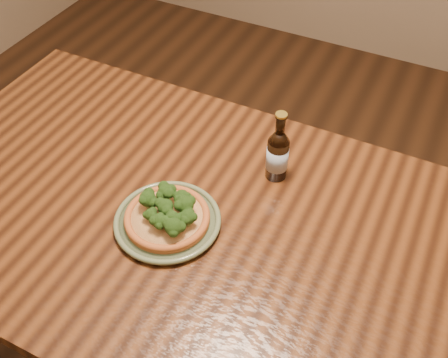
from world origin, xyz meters
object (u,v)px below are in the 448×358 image
at_px(pizza, 168,215).
at_px(beer_bottle, 278,154).
at_px(plate, 168,221).
at_px(table, 200,242).

bearing_deg(pizza, beer_bottle, 57.95).
relative_size(plate, beer_bottle, 1.26).
xyz_separation_m(table, plate, (-0.06, -0.05, 0.10)).
distance_m(table, beer_bottle, 0.30).
bearing_deg(beer_bottle, pizza, -132.83).
bearing_deg(pizza, table, 39.46).
distance_m(pizza, beer_bottle, 0.32).
distance_m(table, pizza, 0.15).
relative_size(table, beer_bottle, 7.84).
distance_m(table, plate, 0.13).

